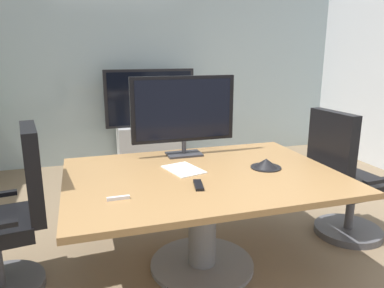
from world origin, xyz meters
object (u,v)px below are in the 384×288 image
Objects in this scene: office_chair_left at (9,225)px; tv_monitor at (183,111)px; remote_control at (198,185)px; conference_phone at (266,164)px; conference_table at (202,197)px; office_chair_right at (344,186)px; wall_display_unit at (151,133)px.

tv_monitor is (1.28, 0.36, 0.62)m from office_chair_left.
office_chair_left is 1.46m from tv_monitor.
conference_phone is at bearing 31.41° from remote_control.
conference_table is 1.70× the size of office_chair_left.
office_chair_right is (1.27, 0.08, -0.09)m from conference_table.
office_chair_left is 1.25m from remote_control.
tv_monitor is at bearing 133.16° from conference_phone.
remote_control is at bearing 64.81° from office_chair_left.
office_chair_left is at bearing 174.54° from remote_control.
tv_monitor is at bearing 89.60° from conference_table.
wall_display_unit is 5.95× the size of conference_phone.
conference_phone is (0.35, -2.59, 0.31)m from wall_display_unit.
office_chair_left is 2.82m from wall_display_unit.
remote_control is (-1.38, -0.31, 0.27)m from office_chair_right.
conference_table is at bearing 89.14° from office_chair_right.
tv_monitor is (0.00, 0.49, 0.53)m from conference_table.
office_chair_left is at bearing 175.25° from conference_phone.
conference_phone reaches higher than remote_control.
tv_monitor reaches higher than remote_control.
conference_table is 0.72m from tv_monitor.
conference_table is 1.42× the size of wall_display_unit.
conference_table is at bearing -90.40° from tv_monitor.
wall_display_unit is 7.71× the size of remote_control.
conference_table is at bearing 76.05° from office_chair_left.
wall_display_unit reaches higher than office_chair_right.
remote_control is (-0.11, -0.72, -0.35)m from tv_monitor.
remote_control is at bearing -114.97° from conference_table.
conference_phone is at bearing 77.08° from office_chair_left.
conference_phone is (1.75, -0.15, 0.29)m from office_chair_left.
remote_control is (-0.59, -0.21, -0.02)m from conference_phone.
tv_monitor is at bearing 92.88° from remote_control.
wall_display_unit is at bearing 97.74° from conference_phone.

